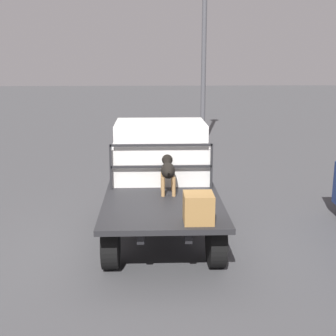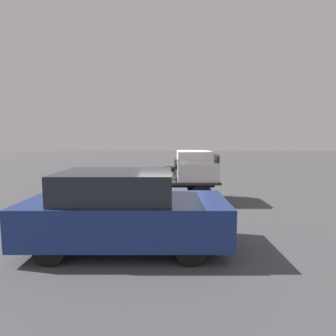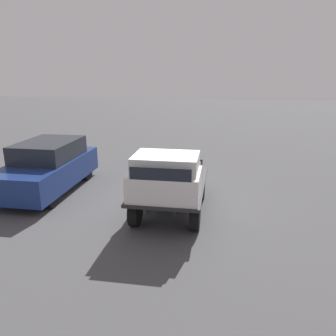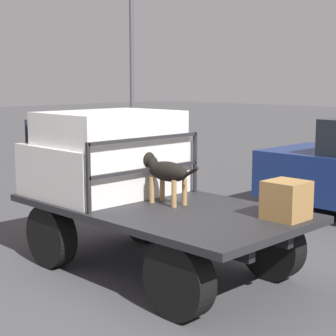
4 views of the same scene
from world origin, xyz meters
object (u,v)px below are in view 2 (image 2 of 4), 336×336
Objects in this scene: flatbed_truck at (170,185)px; cargo_crate at (129,175)px; parked_sedan at (124,210)px; dog at (170,169)px.

cargo_crate is at bearing -162.16° from flatbed_truck.
flatbed_truck is 8.65× the size of cargo_crate.
cargo_crate is 0.10× the size of parked_sedan.
cargo_crate is (-1.46, -0.47, 0.45)m from flatbed_truck.
dog is 0.23× the size of parked_sedan.
parked_sedan reaches higher than flatbed_truck.
cargo_crate is at bearing 99.46° from parked_sedan.
dog is 4.37m from parked_sedan.
dog is at bearing 13.93° from cargo_crate.
cargo_crate is (-1.48, -0.37, -0.19)m from dog.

